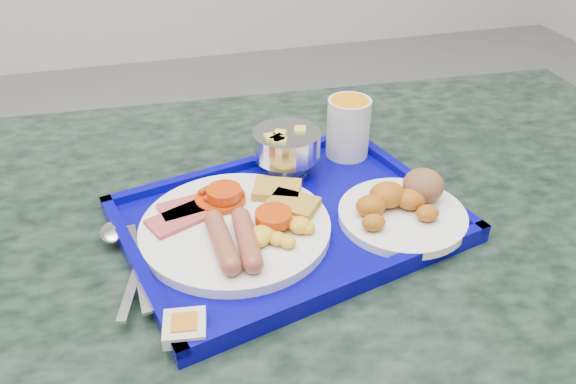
{
  "coord_description": "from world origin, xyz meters",
  "views": [
    {
      "loc": [
        0.11,
        -0.48,
        1.26
      ],
      "look_at": [
        0.26,
        0.08,
        0.88
      ],
      "focal_mm": 35.0,
      "sensor_mm": 36.0,
      "label": 1
    }
  ],
  "objects_px": {
    "fruit_bowl": "(286,145)",
    "bread_plate": "(404,206)",
    "main_plate": "(240,224)",
    "tray": "(288,221)",
    "juice_cup": "(348,126)",
    "table": "(289,347)"
  },
  "relations": [
    {
      "from": "fruit_bowl",
      "to": "bread_plate",
      "type": "bearing_deg",
      "value": -51.93
    },
    {
      "from": "main_plate",
      "to": "fruit_bowl",
      "type": "xyz_separation_m",
      "value": [
        0.09,
        0.12,
        0.03
      ]
    },
    {
      "from": "tray",
      "to": "juice_cup",
      "type": "bearing_deg",
      "value": 46.0
    },
    {
      "from": "main_plate",
      "to": "bread_plate",
      "type": "relative_size",
      "value": 1.44
    },
    {
      "from": "bread_plate",
      "to": "fruit_bowl",
      "type": "distance_m",
      "value": 0.19
    },
    {
      "from": "tray",
      "to": "table",
      "type": "bearing_deg",
      "value": -98.85
    },
    {
      "from": "table",
      "to": "bread_plate",
      "type": "xyz_separation_m",
      "value": [
        0.15,
        -0.02,
        0.24
      ]
    },
    {
      "from": "tray",
      "to": "fruit_bowl",
      "type": "xyz_separation_m",
      "value": [
        0.03,
        0.11,
        0.05
      ]
    },
    {
      "from": "tray",
      "to": "fruit_bowl",
      "type": "bearing_deg",
      "value": 75.63
    },
    {
      "from": "tray",
      "to": "juice_cup",
      "type": "relative_size",
      "value": 5.21
    },
    {
      "from": "main_plate",
      "to": "juice_cup",
      "type": "bearing_deg",
      "value": 37.07
    },
    {
      "from": "fruit_bowl",
      "to": "tray",
      "type": "bearing_deg",
      "value": -104.37
    },
    {
      "from": "table",
      "to": "juice_cup",
      "type": "relative_size",
      "value": 15.22
    },
    {
      "from": "tray",
      "to": "fruit_bowl",
      "type": "relative_size",
      "value": 4.88
    },
    {
      "from": "bread_plate",
      "to": "tray",
      "type": "bearing_deg",
      "value": 165.93
    },
    {
      "from": "table",
      "to": "fruit_bowl",
      "type": "bearing_deg",
      "value": 76.36
    },
    {
      "from": "table",
      "to": "main_plate",
      "type": "distance_m",
      "value": 0.25
    },
    {
      "from": "main_plate",
      "to": "juice_cup",
      "type": "xyz_separation_m",
      "value": [
        0.2,
        0.15,
        0.04
      ]
    },
    {
      "from": "table",
      "to": "fruit_bowl",
      "type": "xyz_separation_m",
      "value": [
        0.03,
        0.13,
        0.27
      ]
    },
    {
      "from": "bread_plate",
      "to": "fruit_bowl",
      "type": "bearing_deg",
      "value": 128.07
    },
    {
      "from": "tray",
      "to": "juice_cup",
      "type": "height_order",
      "value": "juice_cup"
    },
    {
      "from": "table",
      "to": "main_plate",
      "type": "relative_size",
      "value": 5.78
    }
  ]
}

